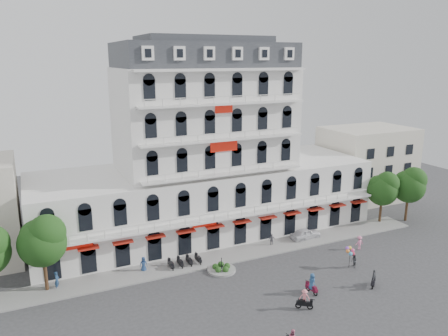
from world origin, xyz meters
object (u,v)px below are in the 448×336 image
at_px(parked_car, 306,234).
at_px(rider_east, 312,283).
at_px(balloon_vendor, 352,257).
at_px(rider_center, 304,299).
at_px(rider_northeast, 374,279).

xyz_separation_m(parked_car, rider_east, (-7.42, -11.67, 0.39)).
distance_m(rider_east, balloon_vendor, 8.02).
bearing_deg(rider_center, rider_east, 77.45).
height_order(rider_northeast, rider_center, rider_center).
xyz_separation_m(parked_car, balloon_vendor, (0.11, -8.91, 0.57)).
bearing_deg(rider_center, balloon_vendor, 62.11).
xyz_separation_m(rider_northeast, balloon_vendor, (0.88, 4.32, 0.38)).
xyz_separation_m(rider_center, balloon_vendor, (9.84, 4.80, 0.23)).
bearing_deg(rider_east, balloon_vendor, -77.21).
relative_size(rider_center, balloon_vendor, 0.83).
bearing_deg(parked_car, balloon_vendor, 176.81).
bearing_deg(balloon_vendor, parked_car, 90.73).
distance_m(parked_car, rider_east, 13.83).
bearing_deg(rider_east, rider_northeast, -110.59).
bearing_deg(balloon_vendor, rider_east, -159.85).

